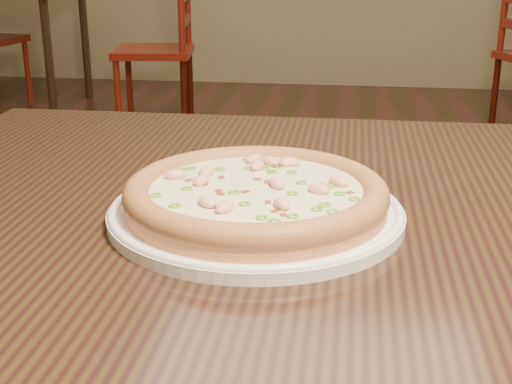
# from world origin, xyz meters

# --- Properties ---
(hero_table) EXTENTS (1.20, 0.80, 0.75)m
(hero_table) POSITION_xyz_m (0.18, -0.05, 0.65)
(hero_table) COLOR black
(hero_table) RESTS_ON ground
(plate) EXTENTS (0.30, 0.30, 0.02)m
(plate) POSITION_xyz_m (0.06, -0.10, 0.76)
(plate) COLOR white
(plate) RESTS_ON hero_table
(pizza) EXTENTS (0.27, 0.27, 0.03)m
(pizza) POSITION_xyz_m (0.06, -0.10, 0.78)
(pizza) COLOR tan
(pizza) RESTS_ON plate
(chair_b) EXTENTS (0.47, 0.47, 0.95)m
(chair_b) POSITION_xyz_m (-0.90, 3.12, 0.44)
(chair_b) COLOR #611104
(chair_b) RESTS_ON ground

